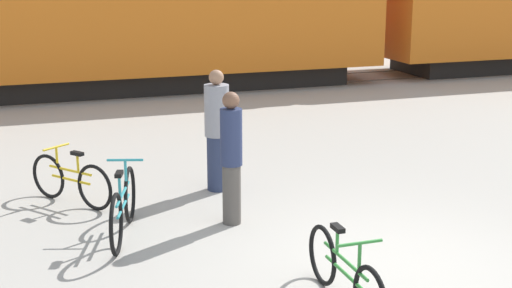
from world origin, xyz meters
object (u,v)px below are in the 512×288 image
Objects in this scene: bicycle_yellow at (71,180)px; bicycle_teal at (123,207)px; person_in_navy at (231,157)px; person_in_grey at (217,131)px; bicycle_green at (345,274)px.

bicycle_teal is at bearing -71.08° from bicycle_yellow.
person_in_navy is 1.44m from person_in_grey.
bicycle_yellow is at bearing 119.54° from bicycle_green.
person_in_navy is (-0.38, 2.60, 0.56)m from bicycle_green.
person_in_grey is (1.63, 1.45, 0.52)m from bicycle_teal.
bicycle_yellow is at bearing -74.52° from person_in_grey.
bicycle_yellow is 0.72× the size of person_in_grey.
bicycle_teal reaches higher than bicycle_yellow.
bicycle_green is at bearing -55.11° from bicycle_teal.
bicycle_yellow is 4.68m from bicycle_green.
bicycle_yellow is 0.75× the size of person_in_navy.
bicycle_teal is 1.01× the size of bicycle_green.
person_in_navy reaches higher than bicycle_teal.
bicycle_green is at bearing 18.98° from person_in_grey.
person_in_navy is at bearing 1.02° from bicycle_teal.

